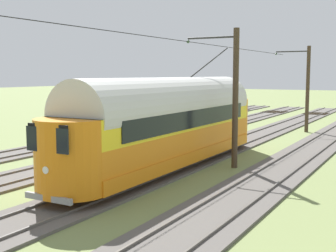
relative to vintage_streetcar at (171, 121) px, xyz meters
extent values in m
plane|color=olive|center=(2.34, -2.63, -2.26)|extent=(220.00, 220.00, 0.00)
cube|color=#56514C|center=(-4.68, -2.63, -2.21)|extent=(2.80, 80.00, 0.10)
cube|color=#59544C|center=(-3.96, -2.63, -2.12)|extent=(0.07, 80.00, 0.08)
cube|color=#59544C|center=(-5.40, -2.63, -2.12)|extent=(0.07, 80.00, 0.08)
cube|color=#56514C|center=(0.00, -2.63, -2.21)|extent=(2.80, 80.00, 0.10)
cube|color=#59544C|center=(0.72, -2.63, -2.12)|extent=(0.07, 80.00, 0.08)
cube|color=#59544C|center=(-0.72, -2.63, -2.12)|extent=(0.07, 80.00, 0.08)
cube|color=#2D2316|center=(0.00, -34.63, -2.15)|extent=(2.50, 0.24, 0.08)
cube|color=#2D2316|center=(0.00, -33.98, -2.15)|extent=(2.50, 0.24, 0.08)
cube|color=#2D2316|center=(0.00, -33.33, -2.15)|extent=(2.50, 0.24, 0.08)
cube|color=#2D2316|center=(0.00, -32.68, -2.15)|extent=(2.50, 0.24, 0.08)
cube|color=#2D2316|center=(0.00, -32.03, -2.15)|extent=(2.50, 0.24, 0.08)
cube|color=#56514C|center=(4.68, -2.63, -2.21)|extent=(2.80, 80.00, 0.10)
cube|color=#59544C|center=(5.40, -2.63, -2.12)|extent=(0.07, 80.00, 0.08)
cube|color=#59544C|center=(3.96, -2.63, -2.12)|extent=(0.07, 80.00, 0.08)
cube|color=#2D2316|center=(4.68, -34.63, -2.15)|extent=(2.50, 0.24, 0.08)
cube|color=#2D2316|center=(4.68, -33.98, -2.15)|extent=(2.50, 0.24, 0.08)
cube|color=#2D2316|center=(4.68, -33.33, -2.15)|extent=(2.50, 0.24, 0.08)
cube|color=#2D2316|center=(4.68, -32.68, -2.15)|extent=(2.50, 0.24, 0.08)
cube|color=#2D2316|center=(4.68, -32.03, -2.15)|extent=(2.50, 0.24, 0.08)
cube|color=#56514C|center=(9.36, -2.63, -2.21)|extent=(2.80, 80.00, 0.10)
cube|color=#59544C|center=(10.07, -2.63, -2.12)|extent=(0.07, 80.00, 0.08)
cube|color=#59544C|center=(8.64, -2.63, -2.12)|extent=(0.07, 80.00, 0.08)
cube|color=#2D2316|center=(9.36, -34.63, -2.15)|extent=(2.50, 0.24, 0.08)
cube|color=#2D2316|center=(9.36, -33.98, -2.15)|extent=(2.50, 0.24, 0.08)
cube|color=#2D2316|center=(9.36, -33.33, -2.15)|extent=(2.50, 0.24, 0.08)
cube|color=#2D2316|center=(9.36, -32.68, -2.15)|extent=(2.50, 0.24, 0.08)
cube|color=#2D2316|center=(9.36, -32.03, -2.15)|extent=(2.50, 0.24, 0.08)
cube|color=orange|center=(0.00, -0.01, -1.55)|extent=(2.65, 13.83, 0.55)
cube|color=orange|center=(0.00, -0.01, -0.80)|extent=(2.55, 13.83, 0.95)
cube|color=yellow|center=(0.00, -0.01, 0.20)|extent=(2.55, 13.83, 1.05)
cylinder|color=silver|center=(0.00, -0.01, 0.72)|extent=(2.65, 13.55, 2.65)
cylinder|color=orange|center=(0.00, 6.86, -0.55)|extent=(2.55, 2.55, 2.55)
cylinder|color=orange|center=(0.00, -6.87, -0.55)|extent=(2.55, 2.55, 2.55)
cube|color=black|center=(0.00, 7.99, 0.46)|extent=(1.63, 0.08, 0.36)
cube|color=black|center=(0.00, 8.03, 0.15)|extent=(1.73, 0.06, 0.80)
cube|color=black|center=(1.29, -0.01, 0.20)|extent=(0.04, 11.62, 0.80)
cube|color=black|center=(-1.29, -0.01, 0.20)|extent=(0.04, 11.62, 0.80)
cylinder|color=silver|center=(0.00, 8.12, -0.80)|extent=(0.24, 0.06, 0.24)
cube|color=gray|center=(0.00, 8.06, -1.73)|extent=(1.94, 0.12, 0.20)
cylinder|color=black|center=(0.00, -4.49, 2.88)|extent=(0.07, 4.84, 1.73)
cylinder|color=black|center=(0.72, 4.42, -1.70)|extent=(0.10, 0.76, 0.76)
cylinder|color=black|center=(-0.72, 4.42, -1.70)|extent=(0.10, 0.76, 0.76)
cylinder|color=black|center=(0.72, -4.43, -1.70)|extent=(0.10, 0.76, 0.76)
cylinder|color=black|center=(-0.72, -4.43, -1.70)|extent=(0.10, 0.76, 0.76)
cylinder|color=#423323|center=(-2.52, -17.14, 1.04)|extent=(0.28, 0.28, 6.59)
cylinder|color=#2D2D2D|center=(-1.26, -17.14, 3.94)|extent=(2.52, 0.10, 0.10)
sphere|color=#334733|center=(0.00, -17.14, 3.79)|extent=(0.16, 0.16, 0.16)
cylinder|color=#423323|center=(-2.52, -1.77, 1.04)|extent=(0.28, 0.28, 6.59)
cylinder|color=#2D2D2D|center=(-1.26, -1.77, 3.94)|extent=(2.52, 0.10, 0.10)
sphere|color=#334733|center=(0.00, -1.77, 3.79)|extent=(0.16, 0.16, 0.16)
cylinder|color=black|center=(0.00, -1.77, 3.79)|extent=(0.03, 34.75, 0.03)
cylinder|color=black|center=(-1.26, -17.14, 3.94)|extent=(2.52, 0.02, 0.02)
camera|label=1|loc=(-10.21, 18.50, 2.20)|focal=48.66mm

